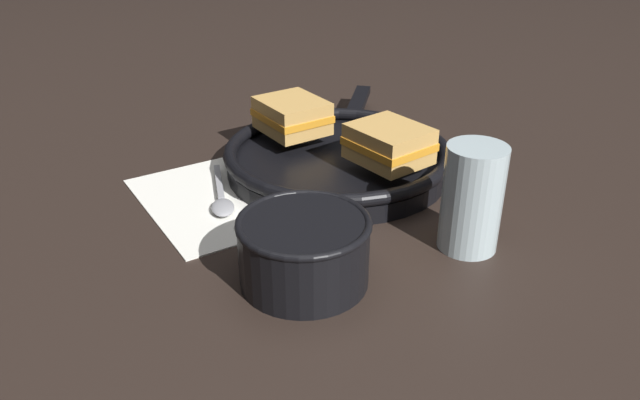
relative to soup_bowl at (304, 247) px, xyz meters
name	(u,v)px	position (x,y,z in m)	size (l,w,h in m)	color
ground_plane	(284,216)	(-0.12, 0.07, -0.04)	(4.00, 4.00, 0.00)	black
napkin	(225,196)	(-0.21, 0.05, -0.04)	(0.26, 0.24, 0.00)	white
soup_bowl	(304,247)	(0.00, 0.00, 0.00)	(0.14, 0.14, 0.07)	black
spoon	(222,200)	(-0.19, 0.03, -0.03)	(0.13, 0.09, 0.01)	#9E9EA3
skillet	(338,158)	(-0.17, 0.21, -0.02)	(0.34, 0.40, 0.04)	black
sandwich_near_left	(389,144)	(-0.08, 0.22, 0.02)	(0.10, 0.09, 0.05)	tan
sandwich_near_right	(292,115)	(-0.25, 0.20, 0.02)	(0.11, 0.10, 0.05)	tan
drinking_glass	(472,198)	(0.07, 0.18, 0.02)	(0.07, 0.07, 0.12)	silver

